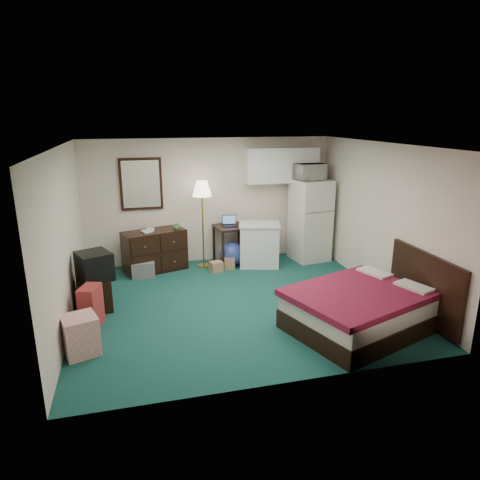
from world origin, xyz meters
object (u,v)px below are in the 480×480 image
object	(u,v)px
desk	(231,245)
tv_stand	(94,294)
dresser	(155,251)
kitchen_counter	(259,245)
suitcase	(91,306)
fridge	(310,220)
bed	(358,311)
floor_lamp	(203,225)

from	to	relation	value
desk	tv_stand	world-z (taller)	desk
dresser	kitchen_counter	bearing A→B (deg)	-23.86
dresser	suitcase	distance (m)	2.37
fridge	tv_stand	distance (m)	4.49
bed	tv_stand	world-z (taller)	bed
dresser	bed	size ratio (longest dim) A/B	0.65
kitchen_counter	bed	xyz separation A→B (m)	(0.56, -2.96, -0.13)
suitcase	floor_lamp	bearing A→B (deg)	65.66
kitchen_counter	desk	bearing A→B (deg)	168.92
kitchen_counter	dresser	bearing A→B (deg)	-170.79
fridge	floor_lamp	bearing A→B (deg)	169.47
kitchen_counter	suitcase	bearing A→B (deg)	-132.93
tv_stand	suitcase	bearing A→B (deg)	-97.13
bed	floor_lamp	bearing A→B (deg)	98.14
floor_lamp	kitchen_counter	world-z (taller)	floor_lamp
desk	tv_stand	xyz separation A→B (m)	(-2.56, -1.58, -0.14)
kitchen_counter	bed	bearing A→B (deg)	-64.23
desk	bed	world-z (taller)	desk
floor_lamp	tv_stand	distance (m)	2.58
floor_lamp	bed	xyz separation A→B (m)	(1.66, -3.17, -0.57)
dresser	suitcase	xyz separation A→B (m)	(-1.03, -2.13, -0.10)
floor_lamp	fridge	xyz separation A→B (m)	(2.23, -0.09, -0.02)
bed	tv_stand	xyz separation A→B (m)	(-3.63, 1.63, -0.04)
tv_stand	fridge	bearing A→B (deg)	12.07
floor_lamp	desk	xyz separation A→B (m)	(0.58, 0.04, -0.47)
bed	suitcase	distance (m)	3.78
fridge	bed	distance (m)	3.18
desk	kitchen_counter	world-z (taller)	kitchen_counter
fridge	desk	bearing A→B (deg)	167.32
floor_lamp	tv_stand	world-z (taller)	floor_lamp
dresser	desk	distance (m)	1.53
fridge	tv_stand	xyz separation A→B (m)	(-4.21, -1.45, -0.59)
bed	dresser	bearing A→B (deg)	110.07
suitcase	fridge	bearing A→B (deg)	44.41
floor_lamp	kitchen_counter	xyz separation A→B (m)	(1.10, -0.21, -0.44)
kitchen_counter	suitcase	size ratio (longest dim) A/B	1.37
suitcase	kitchen_counter	bearing A→B (deg)	50.47
fridge	bed	size ratio (longest dim) A/B	0.93
desk	bed	bearing A→B (deg)	-79.15
kitchen_counter	tv_stand	bearing A→B (deg)	-141.57
floor_lamp	bed	size ratio (longest dim) A/B	0.95
dresser	suitcase	bearing A→B (deg)	-133.69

